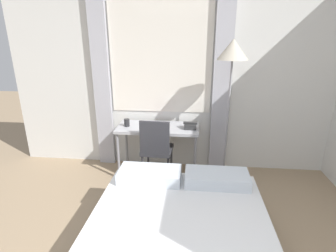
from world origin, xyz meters
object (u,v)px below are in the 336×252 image
object	(u,v)px
desk	(158,131)
desk_chair	(156,147)
standing_lamp	(232,59)
telephone	(190,126)
mug	(127,123)
book	(153,125)

from	to	relation	value
desk	desk_chair	size ratio (longest dim) A/B	1.24
desk	standing_lamp	bearing A→B (deg)	-6.08
desk_chair	standing_lamp	size ratio (longest dim) A/B	0.48
desk_chair	telephone	size ratio (longest dim) A/B	4.95
telephone	mug	distance (m)	0.87
desk	standing_lamp	size ratio (longest dim) A/B	0.60
desk_chair	standing_lamp	world-z (taller)	standing_lamp
standing_lamp	telephone	world-z (taller)	standing_lamp
mug	book	bearing A→B (deg)	7.16
desk	desk_chair	distance (m)	0.27
standing_lamp	telephone	bearing A→B (deg)	173.27
desk	mug	size ratio (longest dim) A/B	10.96
mug	desk_chair	bearing A→B (deg)	-24.07
telephone	mug	xyz separation A→B (m)	(-0.87, 0.01, 0.01)
telephone	mug	bearing A→B (deg)	179.31
book	desk	bearing A→B (deg)	-11.03
standing_lamp	desk_chair	bearing A→B (deg)	-172.07
book	mug	xyz separation A→B (m)	(-0.36, -0.04, 0.04)
book	mug	world-z (taller)	mug
telephone	book	distance (m)	0.52
desk_chair	book	xyz separation A→B (m)	(-0.08, 0.24, 0.22)
telephone	mug	size ratio (longest dim) A/B	1.78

